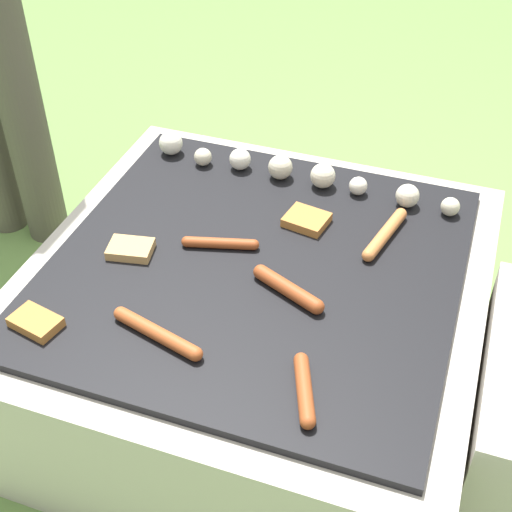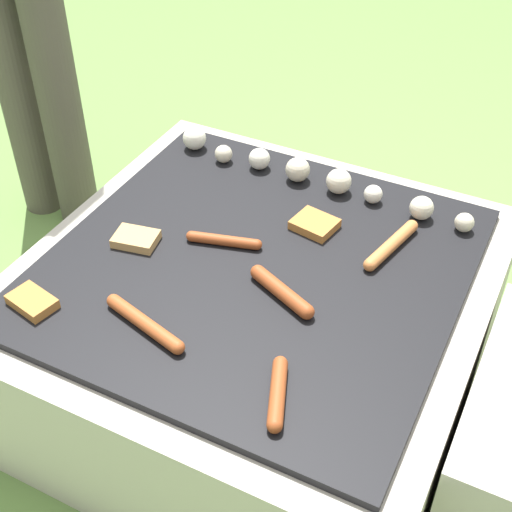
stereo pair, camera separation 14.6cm
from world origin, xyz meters
name	(u,v)px [view 2 (the right image)]	position (x,y,z in m)	size (l,w,h in m)	color
ground_plane	(256,381)	(0.00, 0.00, 0.00)	(14.00, 14.00, 0.00)	#608442
grill	(256,327)	(0.00, 0.00, 0.18)	(0.94, 0.94, 0.37)	#B2AA9E
sausage_front_center	(145,323)	(-0.10, -0.26, 0.39)	(0.20, 0.07, 0.03)	#A34C23
sausage_mid_right	(278,393)	(0.19, -0.30, 0.39)	(0.07, 0.15, 0.03)	#93421E
sausage_front_right	(224,240)	(-0.09, 0.02, 0.38)	(0.16, 0.06, 0.02)	#93421E
sausage_back_left	(391,245)	(0.23, 0.17, 0.39)	(0.06, 0.19, 0.03)	#C6753D
sausage_front_left	(282,291)	(0.09, -0.07, 0.39)	(0.16, 0.09, 0.03)	#93421E
bread_slice_left	(315,224)	(0.06, 0.17, 0.38)	(0.10, 0.09, 0.02)	#B27033
bread_slice_center	(136,239)	(-0.26, -0.05, 0.38)	(0.10, 0.08, 0.02)	tan
bread_slice_right	(32,302)	(-0.33, -0.31, 0.38)	(0.10, 0.08, 0.02)	#B27033
mushroom_row	(305,173)	(-0.03, 0.32, 0.40)	(0.75, 0.08, 0.06)	silver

